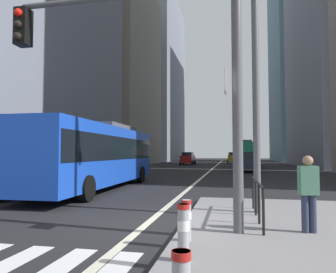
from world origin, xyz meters
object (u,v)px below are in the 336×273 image
Objects in this scene: car_receding_far at (233,158)px; pedestrian_waiting at (308,190)px; city_bus_blue_oncoming at (98,153)px; bollard_left at (183,229)px; traffic_signal_gantry at (155,55)px; sedan_white_oncoming at (12,173)px; city_bus_red_receding at (244,153)px; street_lamp_post at (255,35)px; bollard_right at (187,218)px; car_receding_near at (246,162)px; car_oncoming_mid at (188,158)px.

car_receding_far is 50.12m from pedestrian_waiting.
city_bus_blue_oncoming is 13.64× the size of bollard_left.
sedan_white_oncoming is at bearing 146.48° from traffic_signal_gantry.
bollard_left is at bearing -59.30° from city_bus_blue_oncoming.
city_bus_blue_oncoming is 11.26m from pedestrian_waiting.
city_bus_blue_oncoming is at bearing 137.12° from pedestrian_waiting.
city_bus_red_receding is at bearing 89.96° from pedestrian_waiting.
bollard_right is at bearing -115.92° from street_lamp_post.
street_lamp_post reaches higher than car_receding_near.
car_receding_far is at bearing 90.57° from street_lamp_post.
city_bus_red_receding is 10.21m from car_oncoming_mid.
pedestrian_waiting is at bearing -42.88° from city_bus_blue_oncoming.
sedan_white_oncoming is (-2.60, -2.96, -0.85)m from city_bus_blue_oncoming.
bollard_right is at bearing -93.94° from city_bus_red_receding.
pedestrian_waiting is (8.23, -7.64, -0.79)m from city_bus_blue_oncoming.
pedestrian_waiting is at bearing -88.44° from car_receding_far.
bollard_left is (8.48, -6.94, -0.35)m from sedan_white_oncoming.
traffic_signal_gantry reaches higher than bollard_left.
sedan_white_oncoming is 32.27m from city_bus_red_receding.
bollard_right is at bearing -95.15° from car_receding_near.
car_oncoming_mid reaches higher than bollard_right.
sedan_white_oncoming is 22.08m from car_receding_near.
city_bus_red_receding is at bearing 86.06° from bollard_right.
car_receding_near is 24.74m from traffic_signal_gantry.
city_bus_red_receding is 15.13m from car_receding_far.
car_oncoming_mid and car_receding_far have the same top height.
car_oncoming_mid is at bearing 115.44° from car_receding_near.
street_lamp_post is 5.93m from bollard_right.
sedan_white_oncoming reaches higher than bollard_right.
car_oncoming_mid is at bearing 144.51° from city_bus_red_receding.
car_receding_near is at bearing -91.17° from city_bus_red_receding.
car_oncoming_mid is at bearing 97.83° from bollard_right.
car_receding_near reaches higher than bollard_left.
car_oncoming_mid is 42.48m from bollard_right.
city_bus_blue_oncoming is 2.01× the size of traffic_signal_gantry.
sedan_white_oncoming is 11.13m from street_lamp_post.
car_receding_near is (10.63, 19.35, 0.00)m from sedan_white_oncoming.
street_lamp_post reaches higher than traffic_signal_gantry.
traffic_signal_gantry reaches higher than car_oncoming_mid.
bollard_right is (-0.11, 1.14, -0.06)m from bollard_left.
car_receding_near is 26.09m from car_receding_far.
car_receding_near is (8.05, -16.93, 0.00)m from car_oncoming_mid.
street_lamp_post reaches higher than sedan_white_oncoming.
car_receding_far is at bearing 91.56° from pedestrian_waiting.
bollard_left is 1.14m from bollard_right.
car_oncoming_mid is 41.79m from pedestrian_waiting.
car_oncoming_mid is 43.62m from bollard_left.
sedan_white_oncoming is at bearing -131.32° from city_bus_blue_oncoming.
car_oncoming_mid is (2.58, 36.28, -0.00)m from sedan_white_oncoming.
bollard_left is at bearing -82.23° from car_oncoming_mid.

